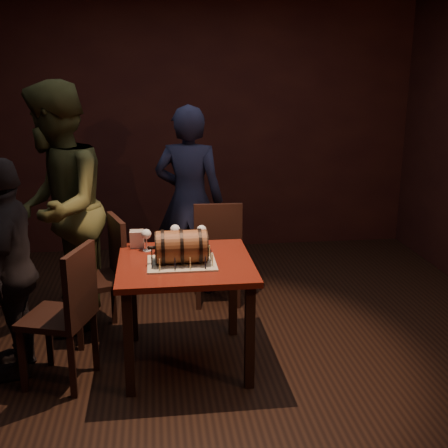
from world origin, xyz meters
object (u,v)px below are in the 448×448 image
object	(u,v)px
chair_back	(217,248)
person_back	(189,201)
pub_table	(186,276)
chair_left_rear	(106,271)
wine_glass_left	(146,235)
person_left_rear	(58,209)
pint_of_ale	(161,244)
chair_left_front	(68,309)
wine_glass_mid	(175,230)
person_left_front	(10,268)
wine_glass_right	(202,231)
barrel_cake	(181,247)

from	to	relation	value
chair_back	person_back	world-z (taller)	person_back
pub_table	chair_left_rear	world-z (taller)	chair_left_rear
wine_glass_left	person_left_rear	xyz separation A→B (m)	(-0.67, 0.45, 0.10)
pint_of_ale	chair_left_front	distance (m)	0.76
pint_of_ale	wine_glass_mid	bearing A→B (deg)	57.39
chair_left_rear	person_left_rear	world-z (taller)	person_left_rear
wine_glass_mid	person_back	bearing A→B (deg)	80.37
wine_glass_mid	pint_of_ale	xyz separation A→B (m)	(-0.11, -0.17, -0.04)
chair_back	person_left_front	xyz separation A→B (m)	(-1.47, -0.93, 0.22)
chair_back	pub_table	bearing A→B (deg)	-108.76
wine_glass_mid	person_left_front	xyz separation A→B (m)	(-1.09, -0.31, -0.13)
wine_glass_mid	chair_left_front	bearing A→B (deg)	-144.24
wine_glass_right	chair_left_rear	bearing A→B (deg)	164.54
wine_glass_right	person_left_rear	world-z (taller)	person_left_rear
chair_left_front	person_back	world-z (taller)	person_back
person_back	person_left_front	size ratio (longest dim) A/B	1.15
wine_glass_left	chair_back	world-z (taller)	chair_back
chair_back	person_left_rear	xyz separation A→B (m)	(-1.25, -0.26, 0.44)
wine_glass_right	chair_left_rear	distance (m)	0.82
pint_of_ale	chair_back	distance (m)	0.97
chair_left_rear	person_left_rear	bearing A→B (deg)	150.68
wine_glass_left	wine_glass_right	bearing A→B (deg)	7.79
chair_left_front	wine_glass_left	bearing A→B (deg)	39.73
chair_left_front	chair_left_rear	bearing A→B (deg)	74.51
pint_of_ale	chair_left_rear	world-z (taller)	chair_left_rear
wine_glass_left	chair_left_front	xyz separation A→B (m)	(-0.51, -0.42, -0.35)
wine_glass_mid	wine_glass_right	xyz separation A→B (m)	(0.19, -0.04, 0.00)
wine_glass_mid	person_left_rear	world-z (taller)	person_left_rear
person_left_rear	person_back	bearing A→B (deg)	121.22
pub_table	wine_glass_right	xyz separation A→B (m)	(0.14, 0.30, 0.23)
pint_of_ale	chair_back	size ratio (longest dim) A/B	0.16
barrel_cake	chair_back	distance (m)	1.13
pint_of_ale	chair_left_rear	bearing A→B (deg)	142.18
pub_table	pint_of_ale	size ratio (longest dim) A/B	6.00
wine_glass_mid	chair_back	xyz separation A→B (m)	(0.38, 0.62, -0.34)
chair_left_rear	pub_table	bearing A→B (deg)	-40.96
wine_glass_mid	pint_of_ale	size ratio (longest dim) A/B	1.07
wine_glass_right	pint_of_ale	xyz separation A→B (m)	(-0.30, -0.13, -0.05)
wine_glass_mid	person_left_rear	size ratio (longest dim) A/B	0.08
chair_left_rear	person_back	distance (m)	1.14
wine_glass_mid	chair_left_rear	bearing A→B (deg)	163.11
wine_glass_mid	chair_left_front	size ratio (longest dim) A/B	0.17
pint_of_ale	wine_glass_left	bearing A→B (deg)	143.50
chair_left_rear	chair_back	bearing A→B (deg)	26.77
chair_back	person_back	distance (m)	0.54
person_left_rear	wine_glass_left	bearing A→B (deg)	55.90
pint_of_ale	chair_back	xyz separation A→B (m)	(0.48, 0.78, -0.30)
barrel_cake	person_left_rear	xyz separation A→B (m)	(-0.90, 0.75, 0.09)
wine_glass_mid	person_left_front	size ratio (longest dim) A/B	0.11
wine_glass_right	person_left_rear	xyz separation A→B (m)	(-1.06, 0.39, 0.10)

